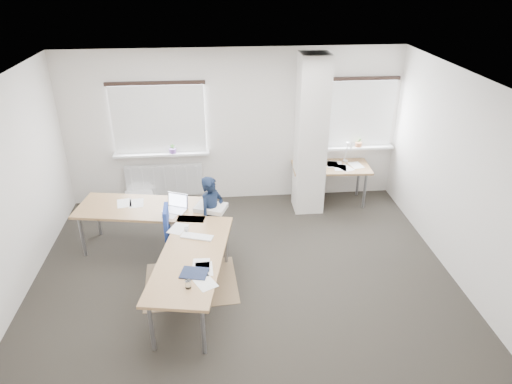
{
  "coord_description": "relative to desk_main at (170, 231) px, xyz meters",
  "views": [
    {
      "loc": [
        -0.31,
        -5.31,
        4.09
      ],
      "look_at": [
        0.26,
        0.9,
        0.9
      ],
      "focal_mm": 32.0,
      "sensor_mm": 36.0,
      "label": 1
    }
  ],
  "objects": [
    {
      "name": "white_crate",
      "position": [
        -0.74,
        2.03,
        -0.55
      ],
      "size": [
        0.55,
        0.44,
        0.29
      ],
      "primitive_type": "cube",
      "rotation": [
        0.0,
        0.0,
        0.24
      ],
      "color": "white",
      "rests_on": "ground"
    },
    {
      "name": "person",
      "position": [
        0.6,
        0.48,
        -0.06
      ],
      "size": [
        0.53,
        0.55,
        1.27
      ],
      "primitive_type": "imported",
      "rotation": [
        0.0,
        0.0,
        0.86
      ],
      "color": "black",
      "rests_on": "ground"
    },
    {
      "name": "task_chair",
      "position": [
        0.12,
        0.18,
        -0.42
      ],
      "size": [
        0.53,
        0.52,
        0.97
      ],
      "rotation": [
        0.0,
        0.0,
        0.01
      ],
      "color": "navy",
      "rests_on": "ground"
    },
    {
      "name": "desk_main",
      "position": [
        0.0,
        0.0,
        0.0
      ],
      "size": [
        2.4,
        2.98,
        0.96
      ],
      "rotation": [
        0.0,
        0.0,
        -0.17
      ],
      "color": "olive",
      "rests_on": "ground"
    },
    {
      "name": "floor_mat",
      "position": [
        0.27,
        -0.3,
        -0.69
      ],
      "size": [
        1.34,
        1.16,
        0.01
      ],
      "primitive_type": "cube",
      "rotation": [
        0.0,
        0.0,
        0.06
      ],
      "color": "#7D6344",
      "rests_on": "ground"
    },
    {
      "name": "ground",
      "position": [
        1.02,
        -0.22,
        -0.69
      ],
      "size": [
        6.0,
        6.0,
        0.0
      ],
      "primitive_type": "plane",
      "color": "black",
      "rests_on": "ground"
    },
    {
      "name": "room_shell",
      "position": [
        1.21,
        0.23,
        1.05
      ],
      "size": [
        6.04,
        5.04,
        2.82
      ],
      "color": "beige",
      "rests_on": "ground"
    },
    {
      "name": "desk_side",
      "position": [
        2.78,
        1.94,
        -0.01
      ],
      "size": [
        1.44,
        0.78,
        1.22
      ],
      "rotation": [
        0.0,
        0.0,
        -0.06
      ],
      "color": "olive",
      "rests_on": "ground"
    }
  ]
}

